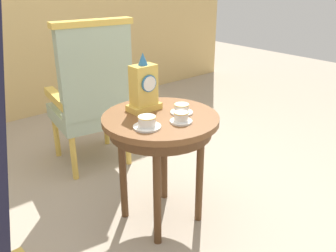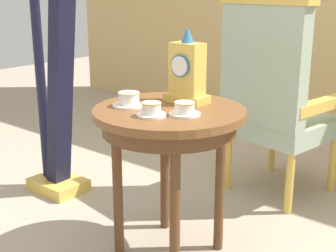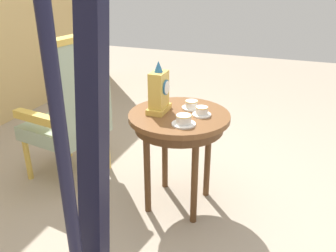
% 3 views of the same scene
% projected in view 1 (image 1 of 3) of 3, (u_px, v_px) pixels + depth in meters
% --- Properties ---
extents(ground_plane, '(10.00, 10.00, 0.00)m').
position_uv_depth(ground_plane, '(149.00, 219.00, 2.31)').
color(ground_plane, tan).
extents(side_table, '(0.66, 0.66, 0.69)m').
position_uv_depth(side_table, '(161.00, 130.00, 2.09)').
color(side_table, brown).
rests_on(side_table, ground).
extents(teacup_left, '(0.15, 0.15, 0.06)m').
position_uv_depth(teacup_left, '(147.00, 123.00, 1.89)').
color(teacup_left, white).
rests_on(teacup_left, side_table).
extents(teacup_right, '(0.12, 0.12, 0.06)m').
position_uv_depth(teacup_right, '(181.00, 118.00, 1.96)').
color(teacup_right, white).
rests_on(teacup_right, side_table).
extents(teacup_center, '(0.13, 0.13, 0.06)m').
position_uv_depth(teacup_center, '(182.00, 109.00, 2.08)').
color(teacup_center, white).
rests_on(teacup_center, side_table).
extents(mantel_clock, '(0.19, 0.11, 0.34)m').
position_uv_depth(mantel_clock, '(144.00, 88.00, 2.09)').
color(mantel_clock, gold).
rests_on(mantel_clock, side_table).
extents(armchair, '(0.62, 0.61, 1.14)m').
position_uv_depth(armchair, '(92.00, 94.00, 2.72)').
color(armchair, '#9EB299').
rests_on(armchair, ground).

